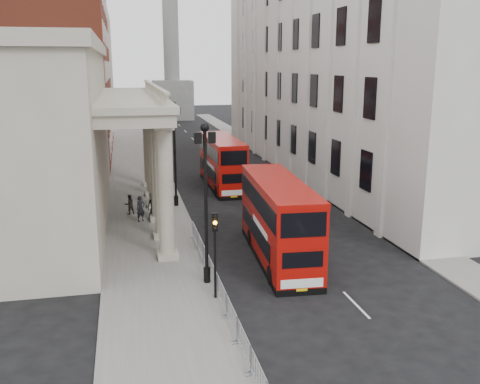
% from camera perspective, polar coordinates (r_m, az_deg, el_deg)
% --- Properties ---
extents(ground, '(260.00, 260.00, 0.00)m').
position_cam_1_polar(ground, '(25.03, -0.67, -13.19)').
color(ground, black).
rests_on(ground, ground).
extents(sidewalk_west, '(6.00, 140.00, 0.12)m').
position_cam_1_polar(sidewalk_west, '(53.12, -10.47, 1.09)').
color(sidewalk_west, slate).
rests_on(sidewalk_west, ground).
extents(sidewalk_east, '(3.00, 140.00, 0.12)m').
position_cam_1_polar(sidewalk_east, '(56.07, 6.63, 1.87)').
color(sidewalk_east, slate).
rests_on(sidewalk_east, ground).
extents(kerb, '(0.20, 140.00, 0.14)m').
position_cam_1_polar(kerb, '(53.28, -7.30, 1.26)').
color(kerb, slate).
rests_on(kerb, ground).
extents(portico_building, '(9.00, 28.00, 12.00)m').
position_cam_1_polar(portico_building, '(40.69, -20.81, 5.20)').
color(portico_building, '#9E9884').
rests_on(portico_building, ground).
extents(brick_building, '(9.00, 32.00, 22.00)m').
position_cam_1_polar(brick_building, '(70.17, -17.71, 12.65)').
color(brick_building, maroon).
rests_on(brick_building, ground).
extents(west_building_far, '(9.00, 30.00, 20.00)m').
position_cam_1_polar(west_building_far, '(102.09, -16.11, 12.25)').
color(west_building_far, '#9E9884').
rests_on(west_building_far, ground).
extents(east_building, '(8.00, 55.00, 25.00)m').
position_cam_1_polar(east_building, '(57.70, 8.74, 14.57)').
color(east_building, beige).
rests_on(east_building, ground).
extents(monument_column, '(8.00, 8.00, 54.20)m').
position_cam_1_polar(monument_column, '(114.49, -7.38, 15.72)').
color(monument_column, '#60605E').
rests_on(monument_column, ground).
extents(lamp_post_south, '(1.05, 0.44, 8.32)m').
position_cam_1_polar(lamp_post_south, '(26.95, -3.68, -0.12)').
color(lamp_post_south, black).
rests_on(lamp_post_south, sidewalk_west).
extents(lamp_post_mid, '(1.05, 0.44, 8.32)m').
position_cam_1_polar(lamp_post_mid, '(42.56, -6.99, 4.82)').
color(lamp_post_mid, black).
rests_on(lamp_post_mid, sidewalk_west).
extents(lamp_post_north, '(1.05, 0.44, 8.32)m').
position_cam_1_polar(lamp_post_north, '(58.38, -8.53, 7.10)').
color(lamp_post_north, black).
rests_on(lamp_post_north, sidewalk_west).
extents(traffic_light, '(0.28, 0.33, 4.30)m').
position_cam_1_polar(traffic_light, '(25.55, -2.70, -5.08)').
color(traffic_light, black).
rests_on(traffic_light, sidewalk_west).
extents(crowd_barriers, '(0.50, 18.75, 1.10)m').
position_cam_1_polar(crowd_barriers, '(26.67, -2.41, -9.87)').
color(crowd_barriers, gray).
rests_on(crowd_barriers, sidewalk_west).
extents(bus_near, '(3.30, 11.02, 4.70)m').
position_cam_1_polar(bus_near, '(31.33, 4.12, -2.84)').
color(bus_near, '#A60C07').
rests_on(bus_near, ground).
extents(bus_far, '(2.68, 10.75, 4.63)m').
position_cam_1_polar(bus_far, '(49.90, -1.94, 3.28)').
color(bus_far, '#BA0E08').
rests_on(bus_far, ground).
extents(pedestrian_a, '(0.82, 0.73, 1.88)m').
position_cam_1_polar(pedestrian_a, '(39.31, -10.55, -1.77)').
color(pedestrian_a, black).
rests_on(pedestrian_a, sidewalk_west).
extents(pedestrian_b, '(0.88, 0.77, 1.53)m').
position_cam_1_polar(pedestrian_b, '(41.39, -11.71, -1.30)').
color(pedestrian_b, black).
rests_on(pedestrian_b, sidewalk_west).
extents(pedestrian_c, '(1.05, 0.79, 1.93)m').
position_cam_1_polar(pedestrian_c, '(40.08, -9.19, -1.38)').
color(pedestrian_c, black).
rests_on(pedestrian_c, sidewalk_west).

